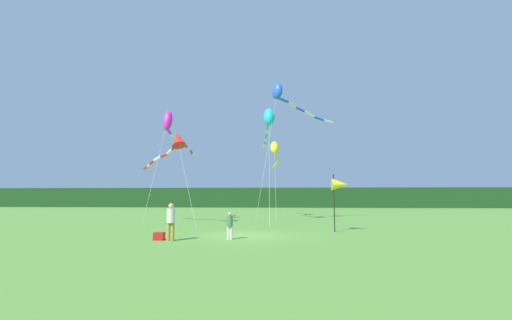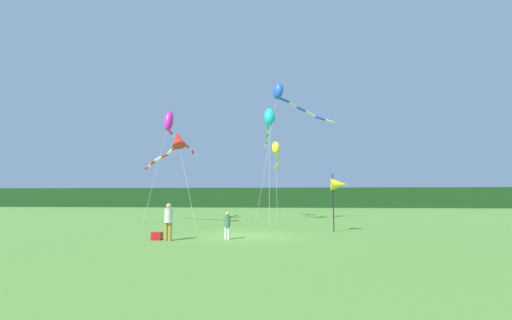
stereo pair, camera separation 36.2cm
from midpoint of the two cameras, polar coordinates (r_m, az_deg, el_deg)
ground_plane at (r=17.78m, az=-2.11°, el=-12.57°), size 120.00×120.00×0.00m
distant_treeline at (r=62.59m, az=2.58°, el=-6.32°), size 108.00×3.29×3.56m
person_adult at (r=16.13m, az=-14.73°, el=-9.68°), size 0.37×0.37×1.68m
person_child at (r=16.19m, az=-5.07°, el=-10.66°), size 0.28×0.28×1.27m
cooler_box at (r=16.61m, az=-16.55°, el=-12.16°), size 0.46×0.37×0.35m
banner_flag_pole at (r=20.03m, az=13.35°, el=-4.09°), size 0.90×0.70×3.26m
kite_blue at (r=28.65m, az=4.33°, el=10.66°), size 6.81×6.20×11.27m
kite_magenta at (r=28.92m, az=-14.38°, el=5.50°), size 1.41×9.34×8.98m
kite_red at (r=25.38m, az=-14.01°, el=2.77°), size 6.28×6.52×6.77m
kite_yellow at (r=33.67m, az=2.84°, el=1.50°), size 0.85×9.42×7.45m
kite_cyan at (r=27.87m, az=1.75°, el=6.75°), size 1.25×9.57×9.25m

